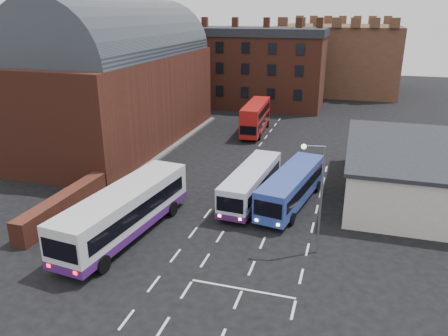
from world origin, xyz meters
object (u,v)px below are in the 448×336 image
(bus_white_inbound, at_px, (251,182))
(bus_blue, at_px, (292,186))
(bus_white_outbound, at_px, (125,209))
(bus_red_double, at_px, (255,117))
(street_lamp, at_px, (317,190))
(pedestrian_red, at_px, (69,236))
(pedestrian_beige, at_px, (84,240))

(bus_white_inbound, height_order, bus_blue, bus_blue)
(bus_white_outbound, distance_m, bus_blue, 13.12)
(bus_blue, distance_m, bus_red_double, 21.80)
(bus_red_double, bearing_deg, bus_white_outbound, 82.30)
(bus_white_outbound, distance_m, street_lamp, 12.93)
(pedestrian_red, height_order, pedestrian_beige, pedestrian_red)
(bus_white_outbound, bearing_deg, street_lamp, 12.70)
(bus_white_outbound, relative_size, bus_white_inbound, 1.23)
(street_lamp, relative_size, pedestrian_beige, 5.25)
(pedestrian_red, xyz_separation_m, pedestrian_beige, (1.01, 0.12, -0.20))
(bus_white_outbound, relative_size, bus_blue, 1.19)
(bus_blue, bearing_deg, bus_white_inbound, 10.53)
(bus_blue, distance_m, street_lamp, 7.77)
(bus_white_inbound, relative_size, bus_red_double, 1.06)
(bus_red_double, distance_m, street_lamp, 29.17)
(bus_white_inbound, bearing_deg, bus_blue, -175.18)
(bus_white_outbound, height_order, pedestrian_beige, bus_white_outbound)
(pedestrian_beige, bearing_deg, bus_white_inbound, -162.96)
(bus_red_double, distance_m, pedestrian_red, 31.85)
(bus_red_double, bearing_deg, street_lamp, 107.65)
(bus_white_outbound, xyz_separation_m, bus_red_double, (2.57, 28.71, 0.04))
(bus_blue, xyz_separation_m, pedestrian_red, (-12.83, -10.97, -0.78))
(bus_white_inbound, xyz_separation_m, bus_red_double, (-4.33, 20.46, 0.41))
(bus_white_outbound, relative_size, bus_red_double, 1.31)
(bus_white_inbound, distance_m, pedestrian_red, 14.55)
(bus_white_inbound, bearing_deg, bus_white_outbound, 54.35)
(bus_red_double, bearing_deg, pedestrian_red, 77.95)
(bus_white_inbound, bearing_deg, bus_red_double, -73.80)
(bus_white_inbound, xyz_separation_m, bus_blue, (3.26, 0.03, 0.05))
(bus_white_outbound, height_order, bus_white_inbound, bus_white_outbound)
(bus_red_double, bearing_deg, bus_white_inbound, 99.37)
(street_lamp, bearing_deg, bus_white_outbound, -173.54)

